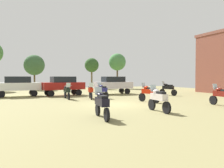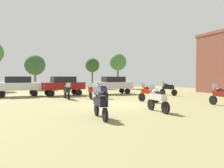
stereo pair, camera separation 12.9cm
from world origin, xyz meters
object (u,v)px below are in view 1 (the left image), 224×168
(motorcycle_6, at_px, (67,91))
(car_2, at_px, (18,85))
(motorcycle_8, at_px, (91,91))
(tree_6, at_px, (92,65))
(tree_1, at_px, (34,65))
(motorcycle_3, at_px, (102,90))
(car_1, at_px, (63,84))
(motorcycle_2, at_px, (222,95))
(motorcycle_4, at_px, (159,99))
(tree_4, at_px, (117,62))
(motorcycle_7, at_px, (168,88))
(car_4, at_px, (113,84))
(motorcycle_1, at_px, (149,93))
(motorcycle_5, at_px, (102,103))

(motorcycle_6, xyz_separation_m, car_2, (-4.07, 4.39, 0.46))
(motorcycle_8, xyz_separation_m, car_2, (-6.02, 5.13, 0.46))
(motorcycle_6, distance_m, tree_6, 18.64)
(tree_1, bearing_deg, motorcycle_3, -74.57)
(car_1, height_order, car_2, same)
(motorcycle_2, relative_size, car_2, 0.50)
(motorcycle_2, bearing_deg, car_2, 136.09)
(motorcycle_4, height_order, tree_1, tree_1)
(tree_4, distance_m, tree_6, 4.59)
(motorcycle_8, bearing_deg, motorcycle_6, -8.97)
(motorcycle_2, relative_size, motorcycle_4, 1.03)
(motorcycle_8, relative_size, car_2, 0.48)
(motorcycle_7, xyz_separation_m, motorcycle_8, (-8.75, -0.61, -0.02))
(car_4, xyz_separation_m, tree_6, (1.44, 12.94, 2.80))
(motorcycle_6, bearing_deg, car_2, -47.54)
(motorcycle_4, distance_m, car_1, 13.41)
(motorcycle_7, bearing_deg, tree_6, 82.98)
(motorcycle_2, distance_m, car_1, 15.13)
(motorcycle_6, xyz_separation_m, motorcycle_8, (1.95, -0.74, 0.00))
(motorcycle_1, xyz_separation_m, tree_6, (2.16, 21.70, 3.24))
(motorcycle_6, height_order, car_1, car_1)
(tree_1, relative_size, tree_6, 1.05)
(motorcycle_8, distance_m, car_1, 4.91)
(motorcycle_8, height_order, tree_6, tree_6)
(motorcycle_3, xyz_separation_m, motorcycle_7, (7.55, 0.33, 0.02))
(motorcycle_4, xyz_separation_m, motorcycle_8, (-1.36, 8.46, -0.02))
(motorcycle_7, height_order, motorcycle_8, motorcycle_7)
(car_4, bearing_deg, car_1, 86.52)
(motorcycle_1, distance_m, motorcycle_8, 5.38)
(motorcycle_6, height_order, car_4, car_4)
(motorcycle_8, relative_size, car_4, 0.48)
(motorcycle_4, bearing_deg, motorcycle_3, 93.21)
(motorcycle_3, relative_size, car_4, 0.48)
(motorcycle_7, distance_m, tree_6, 17.50)
(tree_4, bearing_deg, motorcycle_4, -108.92)
(car_1, xyz_separation_m, tree_4, (11.62, 12.18, 3.42))
(motorcycle_6, height_order, car_2, car_2)
(motorcycle_7, xyz_separation_m, tree_1, (-12.49, 17.54, 3.12))
(motorcycle_7, height_order, tree_4, tree_4)
(tree_1, distance_m, tree_4, 13.84)
(car_4, bearing_deg, motorcycle_4, 165.33)
(motorcycle_3, distance_m, motorcycle_5, 9.99)
(motorcycle_4, bearing_deg, tree_1, 103.00)
(motorcycle_4, height_order, car_2, car_2)
(motorcycle_3, distance_m, car_2, 8.71)
(motorcycle_4, relative_size, car_1, 0.48)
(motorcycle_7, relative_size, car_1, 0.46)
(motorcycle_3, xyz_separation_m, motorcycle_8, (-1.19, -0.27, -0.00))
(motorcycle_8, height_order, car_2, car_2)
(motorcycle_8, bearing_deg, motorcycle_4, 110.78)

